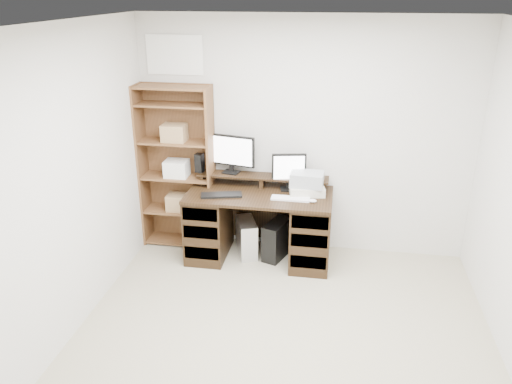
% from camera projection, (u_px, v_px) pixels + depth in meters
% --- Properties ---
extents(room, '(3.54, 4.04, 2.54)m').
position_uv_depth(room, '(280.00, 220.00, 3.40)').
color(room, tan).
rests_on(room, ground).
extents(desk, '(1.50, 0.70, 0.75)m').
position_uv_depth(desk, '(259.00, 225.00, 5.29)').
color(desk, black).
rests_on(desk, ground).
extents(riser_shelf, '(1.40, 0.22, 0.12)m').
position_uv_depth(riser_shelf, '(263.00, 178.00, 5.31)').
color(riser_shelf, black).
rests_on(riser_shelf, desk).
extents(monitor_wide, '(0.51, 0.17, 0.41)m').
position_uv_depth(monitor_wide, '(231.00, 152.00, 5.30)').
color(monitor_wide, black).
rests_on(monitor_wide, riser_shelf).
extents(monitor_small, '(0.35, 0.16, 0.39)m').
position_uv_depth(monitor_small, '(289.00, 170.00, 5.18)').
color(monitor_small, black).
rests_on(monitor_small, desk).
extents(speaker, '(0.10, 0.10, 0.20)m').
position_uv_depth(speaker, '(200.00, 163.00, 5.36)').
color(speaker, black).
rests_on(speaker, riser_shelf).
extents(keyboard_black, '(0.44, 0.24, 0.02)m').
position_uv_depth(keyboard_black, '(221.00, 195.00, 5.08)').
color(keyboard_black, black).
rests_on(keyboard_black, desk).
extents(keyboard_white, '(0.39, 0.12, 0.02)m').
position_uv_depth(keyboard_white, '(290.00, 199.00, 5.00)').
color(keyboard_white, white).
rests_on(keyboard_white, desk).
extents(mouse, '(0.09, 0.06, 0.03)m').
position_uv_depth(mouse, '(312.00, 201.00, 4.93)').
color(mouse, silver).
rests_on(mouse, desk).
extents(printer, '(0.39, 0.32, 0.09)m').
position_uv_depth(printer, '(307.00, 190.00, 5.13)').
color(printer, beige).
rests_on(printer, desk).
extents(basket, '(0.34, 0.25, 0.14)m').
position_uv_depth(basket, '(307.00, 179.00, 5.09)').
color(basket, '#989DA2').
rests_on(basket, printer).
extents(tower_silver, '(0.30, 0.43, 0.40)m').
position_uv_depth(tower_silver, '(247.00, 237.00, 5.43)').
color(tower_silver, silver).
rests_on(tower_silver, ground).
extents(tower_black, '(0.30, 0.44, 0.41)m').
position_uv_depth(tower_black, '(277.00, 239.00, 5.38)').
color(tower_black, black).
rests_on(tower_black, ground).
extents(bookshelf, '(0.80, 0.30, 1.80)m').
position_uv_depth(bookshelf, '(177.00, 166.00, 5.43)').
color(bookshelf, brown).
rests_on(bookshelf, ground).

